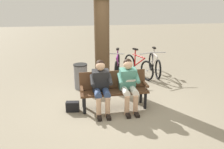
{
  "coord_description": "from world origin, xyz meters",
  "views": [
    {
      "loc": [
        0.84,
        4.75,
        2.43
      ],
      "look_at": [
        -0.05,
        -0.28,
        0.75
      ],
      "focal_mm": 35.29,
      "sensor_mm": 36.0,
      "label": 1
    }
  ],
  "objects": [
    {
      "name": "bicycle_purple",
      "position": [
        -1.3,
        -2.22,
        0.36
      ],
      "size": [
        0.66,
        1.61,
        0.94
      ],
      "rotation": [
        0.0,
        0.0,
        1.9
      ],
      "color": "black",
      "rests_on": "ground"
    },
    {
      "name": "person_companion",
      "position": [
        0.27,
        0.11,
        0.66
      ],
      "size": [
        0.49,
        0.77,
        1.2
      ],
      "rotation": [
        0.0,
        0.0,
        0.01
      ],
      "color": "#262628",
      "rests_on": "ground"
    },
    {
      "name": "tree_trunk",
      "position": [
        0.01,
        -1.55,
        1.92
      ],
      "size": [
        0.43,
        0.43,
        3.84
      ],
      "primitive_type": "cylinder",
      "color": "#4C3823",
      "rests_on": "ground"
    },
    {
      "name": "bench",
      "position": [
        -0.05,
        -0.06,
        0.51
      ],
      "size": [
        1.6,
        0.49,
        0.87
      ],
      "rotation": [
        0.0,
        0.0,
        0.01
      ],
      "color": "#51331E",
      "rests_on": "ground"
    },
    {
      "name": "handbag",
      "position": [
        0.93,
        0.03,
        0.12
      ],
      "size": [
        0.32,
        0.18,
        0.24
      ],
      "primitive_type": "cube",
      "rotation": [
        0.0,
        0.0,
        -0.15
      ],
      "color": "black",
      "rests_on": "ground"
    },
    {
      "name": "person_reading",
      "position": [
        -0.37,
        0.1,
        0.66
      ],
      "size": [
        0.49,
        0.77,
        1.2
      ],
      "rotation": [
        0.0,
        0.0,
        0.01
      ],
      "color": "#4C8C7A",
      "rests_on": "ground"
    },
    {
      "name": "litter_bin",
      "position": [
        0.67,
        -1.4,
        0.37
      ],
      "size": [
        0.4,
        0.4,
        0.74
      ],
      "color": "slate",
      "rests_on": "ground"
    },
    {
      "name": "bicycle_silver",
      "position": [
        -1.93,
        -2.3,
        0.36
      ],
      "size": [
        0.48,
        1.67,
        0.94
      ],
      "rotation": [
        0.0,
        0.0,
        1.45
      ],
      "color": "black",
      "rests_on": "ground"
    },
    {
      "name": "ground_plane",
      "position": [
        0.0,
        0.0,
        0.0
      ],
      "size": [
        40.0,
        40.0,
        0.0
      ],
      "primitive_type": "plane",
      "color": "gray"
    },
    {
      "name": "bicycle_red",
      "position": [
        -0.6,
        -2.34,
        0.36
      ],
      "size": [
        0.6,
        1.63,
        0.94
      ],
      "rotation": [
        0.0,
        0.0,
        1.29
      ],
      "color": "black",
      "rests_on": "ground"
    }
  ]
}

